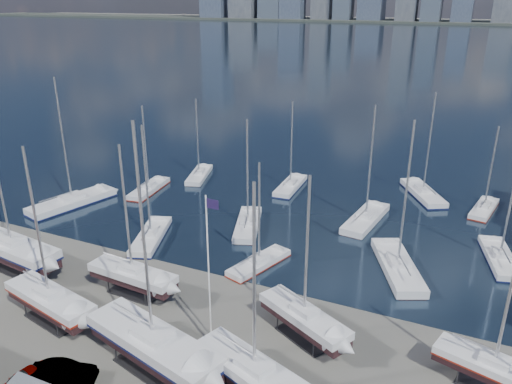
% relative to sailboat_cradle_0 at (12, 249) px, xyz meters
% --- Properties ---
extents(ground, '(1400.00, 1400.00, 0.00)m').
position_rel_sailboat_cradle_0_xyz_m(ground, '(23.78, -2.41, -2.22)').
color(ground, '#605E59').
rests_on(ground, ground).
extents(water, '(1400.00, 600.00, 0.40)m').
position_rel_sailboat_cradle_0_xyz_m(water, '(23.78, 307.59, -2.37)').
color(water, '#1A293C').
rests_on(water, ground).
extents(far_shore, '(1400.00, 80.00, 2.20)m').
position_rel_sailboat_cradle_0_xyz_m(far_shore, '(23.78, 567.59, -1.12)').
color(far_shore, '#2D332D').
rests_on(far_shore, ground).
extents(sailboat_cradle_0, '(12.17, 4.71, 18.93)m').
position_rel_sailboat_cradle_0_xyz_m(sailboat_cradle_0, '(0.00, 0.00, 0.00)').
color(sailboat_cradle_0, '#2D2D33').
rests_on(sailboat_cradle_0, ground).
extents(sailboat_cradle_1, '(10.22, 4.73, 15.95)m').
position_rel_sailboat_cradle_0_xyz_m(sailboat_cradle_1, '(10.50, -5.22, -0.16)').
color(sailboat_cradle_1, '#2D2D33').
rests_on(sailboat_cradle_1, ground).
extents(sailboat_cradle_2, '(9.20, 3.14, 14.87)m').
position_rel_sailboat_cradle_0_xyz_m(sailboat_cradle_2, '(14.36, 1.23, -0.20)').
color(sailboat_cradle_2, '#2D2D33').
rests_on(sailboat_cradle_2, ground).
extents(sailboat_cradle_3, '(12.66, 6.35, 19.44)m').
position_rel_sailboat_cradle_0_xyz_m(sailboat_cradle_3, '(22.34, -6.62, 0.03)').
color(sailboat_cradle_3, '#2D2D33').
rests_on(sailboat_cradle_3, ground).
extents(sailboat_cradle_4, '(8.92, 6.23, 14.46)m').
position_rel_sailboat_cradle_0_xyz_m(sailboat_cradle_4, '(31.42, 1.62, -0.23)').
color(sailboat_cradle_4, '#2D2D33').
rests_on(sailboat_cradle_4, ground).
extents(sailboat_cradle_5, '(10.56, 6.13, 16.44)m').
position_rel_sailboat_cradle_0_xyz_m(sailboat_cradle_5, '(30.51, -6.20, -0.13)').
color(sailboat_cradle_5, '#2D2D33').
rests_on(sailboat_cradle_5, ground).
extents(sailboat_cradle_6, '(8.58, 4.45, 13.55)m').
position_rel_sailboat_cradle_0_xyz_m(sailboat_cradle_6, '(45.70, 1.59, -0.28)').
color(sailboat_cradle_6, '#2D2D33').
rests_on(sailboat_cradle_6, ground).
extents(sailboat_moored_0, '(6.42, 12.63, 18.18)m').
position_rel_sailboat_cradle_0_xyz_m(sailboat_moored_0, '(-6.78, 15.39, -1.91)').
color(sailboat_moored_0, black).
rests_on(sailboat_moored_0, water).
extents(sailboat_moored_1, '(3.60, 9.12, 13.27)m').
position_rel_sailboat_cradle_0_xyz_m(sailboat_moored_1, '(-0.46, 24.14, -1.92)').
color(sailboat_moored_1, black).
rests_on(sailboat_moored_1, water).
extents(sailboat_moored_2, '(4.82, 8.97, 13.05)m').
position_rel_sailboat_cradle_0_xyz_m(sailboat_moored_2, '(3.18, 32.40, -1.90)').
color(sailboat_moored_2, black).
rests_on(sailboat_moored_2, water).
extents(sailboat_moored_3, '(5.85, 10.01, 14.45)m').
position_rel_sailboat_cradle_0_xyz_m(sailboat_moored_3, '(9.10, 11.33, -1.92)').
color(sailboat_moored_3, black).
rests_on(sailboat_moored_3, water).
extents(sailboat_moored_4, '(5.62, 9.82, 14.30)m').
position_rel_sailboat_cradle_0_xyz_m(sailboat_moored_4, '(18.06, 18.94, -1.90)').
color(sailboat_moored_4, black).
rests_on(sailboat_moored_4, water).
extents(sailboat_moored_5, '(3.02, 9.27, 13.69)m').
position_rel_sailboat_cradle_0_xyz_m(sailboat_moored_5, '(18.02, 33.80, -1.92)').
color(sailboat_moored_5, black).
rests_on(sailboat_moored_5, water).
extents(sailboat_moored_6, '(4.57, 8.39, 12.09)m').
position_rel_sailboat_cradle_0_xyz_m(sailboat_moored_6, '(23.17, 10.95, -1.91)').
color(sailboat_moored_6, black).
rests_on(sailboat_moored_6, water).
extents(sailboat_moored_7, '(4.13, 10.66, 15.69)m').
position_rel_sailboat_cradle_0_xyz_m(sailboat_moored_7, '(30.91, 26.60, -1.90)').
color(sailboat_moored_7, black).
rests_on(sailboat_moored_7, water).
extents(sailboat_moored_8, '(7.71, 10.43, 15.51)m').
position_rel_sailboat_cradle_0_xyz_m(sailboat_moored_8, '(36.32, 38.83, -1.92)').
color(sailboat_moored_8, black).
rests_on(sailboat_moored_8, water).
extents(sailboat_moored_9, '(7.43, 11.38, 16.75)m').
position_rel_sailboat_cradle_0_xyz_m(sailboat_moored_9, '(36.65, 16.09, -1.90)').
color(sailboat_moored_9, black).
rests_on(sailboat_moored_9, water).
extents(sailboat_moored_10, '(4.65, 9.68, 13.95)m').
position_rel_sailboat_cradle_0_xyz_m(sailboat_moored_10, '(46.32, 22.59, -1.92)').
color(sailboat_moored_10, black).
rests_on(sailboat_moored_10, water).
extents(sailboat_moored_11, '(3.74, 8.39, 12.12)m').
position_rel_sailboat_cradle_0_xyz_m(sailboat_moored_11, '(44.44, 36.55, -1.91)').
color(sailboat_moored_11, black).
rests_on(sailboat_moored_11, water).
extents(car_a, '(2.40, 4.36, 1.40)m').
position_rel_sailboat_cradle_0_xyz_m(car_a, '(14.80, -12.34, -1.52)').
color(car_a, gray).
rests_on(car_a, ground).
extents(car_b, '(5.13, 3.48, 1.60)m').
position_rel_sailboat_cradle_0_xyz_m(car_b, '(16.99, -10.61, -1.42)').
color(car_b, gray).
rests_on(car_b, ground).
extents(flagpole, '(1.12, 0.12, 12.78)m').
position_rel_sailboat_cradle_0_xyz_m(flagpole, '(24.35, -1.33, 5.19)').
color(flagpole, white).
rests_on(flagpole, ground).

